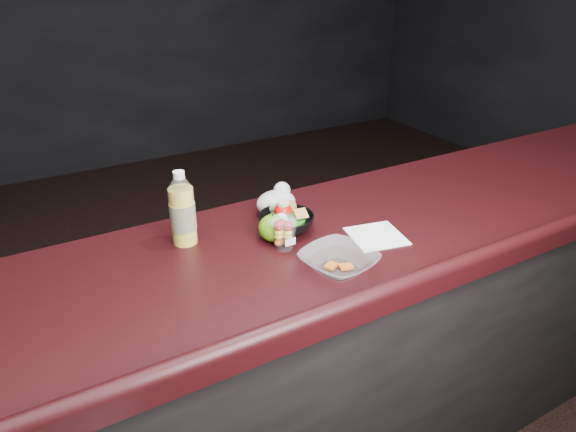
# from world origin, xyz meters

# --- Properties ---
(counter) EXTENTS (4.06, 0.71, 1.02)m
(counter) POSITION_xyz_m (0.00, 0.30, 0.51)
(counter) COLOR black
(counter) RESTS_ON ground
(lemonade_bottle) EXTENTS (0.08, 0.08, 0.23)m
(lemonade_bottle) POSITION_xyz_m (-0.30, 0.48, 1.12)
(lemonade_bottle) COLOR yellow
(lemonade_bottle) RESTS_ON counter
(fruit_cup) EXTENTS (0.08, 0.08, 0.11)m
(fruit_cup) POSITION_xyz_m (-0.06, 0.30, 1.08)
(fruit_cup) COLOR white
(fruit_cup) RESTS_ON counter
(green_apple) EXTENTS (0.09, 0.09, 0.09)m
(green_apple) POSITION_xyz_m (-0.06, 0.35, 1.06)
(green_apple) COLOR #3A7B0E
(green_apple) RESTS_ON counter
(plastic_bag) EXTENTS (0.14, 0.11, 0.10)m
(plastic_bag) POSITION_xyz_m (0.04, 0.51, 1.06)
(plastic_bag) COLOR silver
(plastic_bag) RESTS_ON counter
(snack_bowl) EXTENTS (0.22, 0.22, 0.10)m
(snack_bowl) POSITION_xyz_m (0.00, 0.39, 1.05)
(snack_bowl) COLOR black
(snack_bowl) RESTS_ON counter
(takeout_bowl) EXTENTS (0.25, 0.25, 0.05)m
(takeout_bowl) POSITION_xyz_m (0.02, 0.12, 1.04)
(takeout_bowl) COLOR silver
(takeout_bowl) RESTS_ON counter
(paper_napkin) EXTENTS (0.19, 0.19, 0.00)m
(paper_napkin) POSITION_xyz_m (0.23, 0.21, 1.02)
(paper_napkin) COLOR white
(paper_napkin) RESTS_ON counter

